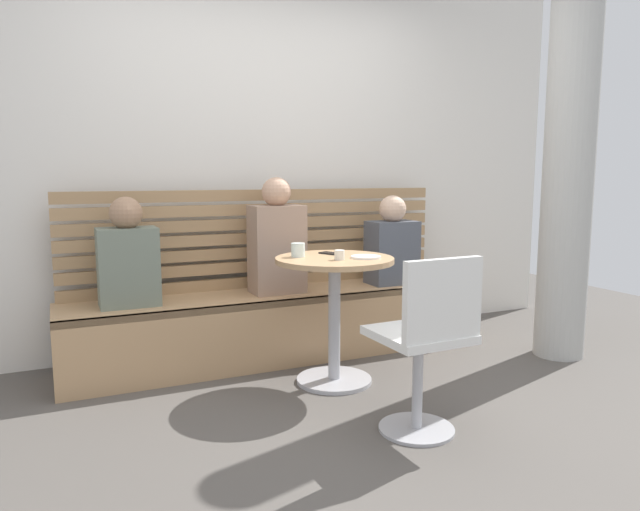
{
  "coord_description": "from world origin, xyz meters",
  "views": [
    {
      "loc": [
        -1.3,
        -2.31,
        1.21
      ],
      "look_at": [
        0.07,
        0.66,
        0.75
      ],
      "focal_mm": 32.44,
      "sensor_mm": 36.0,
      "label": 1
    }
  ],
  "objects_px": {
    "person_adult": "(277,241)",
    "person_child_left": "(392,245)",
    "booth_bench": "(276,325)",
    "cup_espresso_small": "(339,255)",
    "white_chair": "(427,339)",
    "phone_on_table": "(331,253)",
    "plate_small": "(366,257)",
    "cafe_table": "(334,295)",
    "cup_glass_short": "(298,250)",
    "person_child_middle": "(128,258)"
  },
  "relations": [
    {
      "from": "person_adult",
      "to": "person_child_left",
      "type": "distance_m",
      "value": 0.86
    },
    {
      "from": "booth_bench",
      "to": "cup_espresso_small",
      "type": "height_order",
      "value": "cup_espresso_small"
    },
    {
      "from": "white_chair",
      "to": "phone_on_table",
      "type": "relative_size",
      "value": 6.07
    },
    {
      "from": "plate_small",
      "to": "booth_bench",
      "type": "bearing_deg",
      "value": 113.68
    },
    {
      "from": "booth_bench",
      "to": "cup_espresso_small",
      "type": "distance_m",
      "value": 0.88
    },
    {
      "from": "person_adult",
      "to": "cup_espresso_small",
      "type": "bearing_deg",
      "value": -80.25
    },
    {
      "from": "white_chair",
      "to": "cafe_table",
      "type": "bearing_deg",
      "value": 94.99
    },
    {
      "from": "booth_bench",
      "to": "cup_glass_short",
      "type": "bearing_deg",
      "value": -94.24
    },
    {
      "from": "booth_bench",
      "to": "phone_on_table",
      "type": "xyz_separation_m",
      "value": [
        0.19,
        -0.44,
        0.52
      ]
    },
    {
      "from": "booth_bench",
      "to": "phone_on_table",
      "type": "height_order",
      "value": "phone_on_table"
    },
    {
      "from": "white_chair",
      "to": "plate_small",
      "type": "xyz_separation_m",
      "value": [
        0.08,
        0.72,
        0.28
      ]
    },
    {
      "from": "person_child_left",
      "to": "cup_glass_short",
      "type": "height_order",
      "value": "person_child_left"
    },
    {
      "from": "booth_bench",
      "to": "cafe_table",
      "type": "distance_m",
      "value": 0.67
    },
    {
      "from": "cafe_table",
      "to": "phone_on_table",
      "type": "height_order",
      "value": "phone_on_table"
    },
    {
      "from": "person_child_left",
      "to": "cup_glass_short",
      "type": "bearing_deg",
      "value": -154.36
    },
    {
      "from": "cafe_table",
      "to": "white_chair",
      "type": "xyz_separation_m",
      "value": [
        0.07,
        -0.81,
        -0.05
      ]
    },
    {
      "from": "white_chair",
      "to": "phone_on_table",
      "type": "height_order",
      "value": "white_chair"
    },
    {
      "from": "cafe_table",
      "to": "white_chair",
      "type": "relative_size",
      "value": 0.87
    },
    {
      "from": "booth_bench",
      "to": "phone_on_table",
      "type": "bearing_deg",
      "value": -66.85
    },
    {
      "from": "white_chair",
      "to": "cup_glass_short",
      "type": "height_order",
      "value": "white_chair"
    },
    {
      "from": "person_adult",
      "to": "plate_small",
      "type": "height_order",
      "value": "person_adult"
    },
    {
      "from": "cafe_table",
      "to": "person_adult",
      "type": "bearing_deg",
      "value": 102.97
    },
    {
      "from": "person_adult",
      "to": "phone_on_table",
      "type": "height_order",
      "value": "person_adult"
    },
    {
      "from": "cafe_table",
      "to": "cup_glass_short",
      "type": "bearing_deg",
      "value": 148.4
    },
    {
      "from": "cafe_table",
      "to": "person_child_left",
      "type": "relative_size",
      "value": 1.18
    },
    {
      "from": "person_child_middle",
      "to": "phone_on_table",
      "type": "distance_m",
      "value": 1.19
    },
    {
      "from": "cafe_table",
      "to": "cup_glass_short",
      "type": "height_order",
      "value": "cup_glass_short"
    },
    {
      "from": "booth_bench",
      "to": "cafe_table",
      "type": "height_order",
      "value": "cafe_table"
    },
    {
      "from": "person_adult",
      "to": "plate_small",
      "type": "distance_m",
      "value": 0.73
    },
    {
      "from": "cup_glass_short",
      "to": "cup_espresso_small",
      "type": "distance_m",
      "value": 0.26
    },
    {
      "from": "white_chair",
      "to": "cup_glass_short",
      "type": "distance_m",
      "value": 1.01
    },
    {
      "from": "cup_espresso_small",
      "to": "plate_small",
      "type": "height_order",
      "value": "cup_espresso_small"
    },
    {
      "from": "white_chair",
      "to": "phone_on_table",
      "type": "bearing_deg",
      "value": 91.61
    },
    {
      "from": "person_adult",
      "to": "cup_espresso_small",
      "type": "distance_m",
      "value": 0.69
    },
    {
      "from": "person_child_left",
      "to": "cafe_table",
      "type": "bearing_deg",
      "value": -143.01
    },
    {
      "from": "person_child_left",
      "to": "person_child_middle",
      "type": "bearing_deg",
      "value": 178.68
    },
    {
      "from": "white_chair",
      "to": "phone_on_table",
      "type": "distance_m",
      "value": 0.99
    },
    {
      "from": "person_child_left",
      "to": "cup_glass_short",
      "type": "xyz_separation_m",
      "value": [
        -0.9,
        -0.43,
        0.07
      ]
    },
    {
      "from": "person_child_middle",
      "to": "cup_glass_short",
      "type": "relative_size",
      "value": 8.04
    },
    {
      "from": "plate_small",
      "to": "cup_glass_short",
      "type": "bearing_deg",
      "value": 148.07
    },
    {
      "from": "booth_bench",
      "to": "person_child_middle",
      "type": "relative_size",
      "value": 4.2
    },
    {
      "from": "person_child_left",
      "to": "cup_espresso_small",
      "type": "bearing_deg",
      "value": -139.09
    },
    {
      "from": "booth_bench",
      "to": "white_chair",
      "type": "xyz_separation_m",
      "value": [
        0.22,
        -1.39,
        0.24
      ]
    },
    {
      "from": "booth_bench",
      "to": "cup_glass_short",
      "type": "relative_size",
      "value": 33.75
    },
    {
      "from": "person_child_left",
      "to": "cup_espresso_small",
      "type": "relative_size",
      "value": 11.16
    },
    {
      "from": "white_chair",
      "to": "cup_glass_short",
      "type": "bearing_deg",
      "value": 105.18
    },
    {
      "from": "white_chair",
      "to": "person_adult",
      "type": "height_order",
      "value": "person_adult"
    },
    {
      "from": "person_adult",
      "to": "plate_small",
      "type": "xyz_separation_m",
      "value": [
        0.28,
        -0.68,
        -0.03
      ]
    },
    {
      "from": "cafe_table",
      "to": "plate_small",
      "type": "distance_m",
      "value": 0.29
    },
    {
      "from": "cafe_table",
      "to": "person_adult",
      "type": "relative_size",
      "value": 0.98
    }
  ]
}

